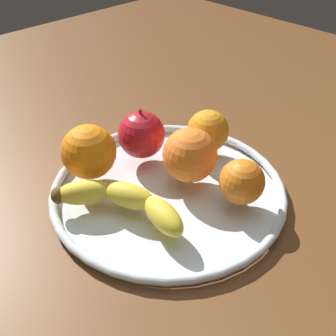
{
  "coord_description": "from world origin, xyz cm",
  "views": [
    {
      "loc": [
        -32.27,
        31.39,
        39.07
      ],
      "look_at": [
        0.0,
        0.0,
        4.8
      ],
      "focal_mm": 43.24,
      "sensor_mm": 36.0,
      "label": 1
    }
  ],
  "objects_px": {
    "orange_back_left": "(208,131)",
    "orange_front_left": "(242,182)",
    "orange_back_right": "(89,152)",
    "orange_center": "(190,155)",
    "banana": "(122,201)",
    "fruit_bowl": "(168,189)",
    "apple": "(141,135)"
  },
  "relations": [
    {
      "from": "fruit_bowl",
      "to": "apple",
      "type": "relative_size",
      "value": 4.17
    },
    {
      "from": "banana",
      "to": "orange_front_left",
      "type": "distance_m",
      "value": 0.16
    },
    {
      "from": "orange_front_left",
      "to": "orange_center",
      "type": "bearing_deg",
      "value": 9.56
    },
    {
      "from": "orange_center",
      "to": "orange_front_left",
      "type": "relative_size",
      "value": 1.27
    },
    {
      "from": "fruit_bowl",
      "to": "banana",
      "type": "xyz_separation_m",
      "value": [
        0.0,
        0.08,
        0.03
      ]
    },
    {
      "from": "apple",
      "to": "orange_back_right",
      "type": "height_order",
      "value": "apple"
    },
    {
      "from": "fruit_bowl",
      "to": "banana",
      "type": "height_order",
      "value": "banana"
    },
    {
      "from": "orange_center",
      "to": "orange_back_right",
      "type": "xyz_separation_m",
      "value": [
        0.11,
        0.1,
        0.0
      ]
    },
    {
      "from": "fruit_bowl",
      "to": "orange_back_left",
      "type": "xyz_separation_m",
      "value": [
        0.02,
        -0.11,
        0.04
      ]
    },
    {
      "from": "orange_back_left",
      "to": "orange_center",
      "type": "height_order",
      "value": "orange_center"
    },
    {
      "from": "orange_back_left",
      "to": "orange_front_left",
      "type": "height_order",
      "value": "orange_back_left"
    },
    {
      "from": "apple",
      "to": "orange_back_left",
      "type": "xyz_separation_m",
      "value": [
        -0.06,
        -0.09,
        -0.0
      ]
    },
    {
      "from": "fruit_bowl",
      "to": "banana",
      "type": "bearing_deg",
      "value": 87.13
    },
    {
      "from": "apple",
      "to": "orange_front_left",
      "type": "relative_size",
      "value": 1.31
    },
    {
      "from": "fruit_bowl",
      "to": "orange_back_left",
      "type": "height_order",
      "value": "orange_back_left"
    },
    {
      "from": "orange_center",
      "to": "orange_front_left",
      "type": "bearing_deg",
      "value": -170.44
    },
    {
      "from": "orange_center",
      "to": "orange_back_right",
      "type": "relative_size",
      "value": 0.99
    },
    {
      "from": "orange_back_right",
      "to": "orange_front_left",
      "type": "bearing_deg",
      "value": -149.19
    },
    {
      "from": "orange_back_left",
      "to": "orange_front_left",
      "type": "relative_size",
      "value": 1.07
    },
    {
      "from": "fruit_bowl",
      "to": "orange_back_right",
      "type": "relative_size",
      "value": 4.27
    },
    {
      "from": "orange_back_right",
      "to": "orange_center",
      "type": "bearing_deg",
      "value": -137.1
    },
    {
      "from": "banana",
      "to": "orange_back_left",
      "type": "xyz_separation_m",
      "value": [
        0.02,
        -0.19,
        0.02
      ]
    },
    {
      "from": "fruit_bowl",
      "to": "banana",
      "type": "relative_size",
      "value": 1.86
    },
    {
      "from": "apple",
      "to": "orange_center",
      "type": "relative_size",
      "value": 1.03
    },
    {
      "from": "orange_back_left",
      "to": "orange_center",
      "type": "xyz_separation_m",
      "value": [
        -0.03,
        0.07,
        0.01
      ]
    },
    {
      "from": "fruit_bowl",
      "to": "orange_front_left",
      "type": "height_order",
      "value": "orange_front_left"
    },
    {
      "from": "orange_back_left",
      "to": "orange_front_left",
      "type": "xyz_separation_m",
      "value": [
        -0.11,
        0.06,
        -0.0
      ]
    },
    {
      "from": "banana",
      "to": "orange_center",
      "type": "bearing_deg",
      "value": -119.0
    },
    {
      "from": "apple",
      "to": "banana",
      "type": "bearing_deg",
      "value": 127.05
    },
    {
      "from": "orange_center",
      "to": "orange_front_left",
      "type": "xyz_separation_m",
      "value": [
        -0.08,
        -0.01,
        -0.01
      ]
    },
    {
      "from": "banana",
      "to": "orange_back_left",
      "type": "relative_size",
      "value": 2.74
    },
    {
      "from": "banana",
      "to": "orange_center",
      "type": "distance_m",
      "value": 0.12
    }
  ]
}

